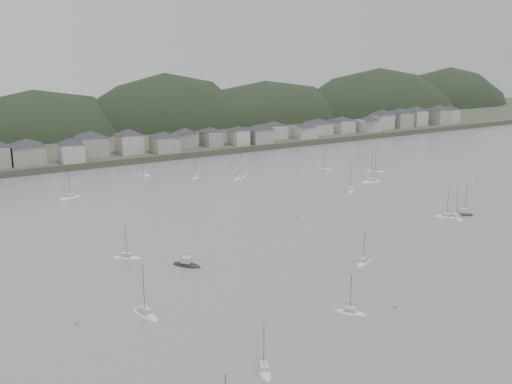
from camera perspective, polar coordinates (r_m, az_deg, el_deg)
ground at (r=135.14m, az=17.06°, el=-9.13°), size 900.00×900.00×0.00m
far_shore_land at (r=390.75m, az=-17.19°, el=6.09°), size 900.00×250.00×3.00m
forested_ridge at (r=369.47m, az=-15.31°, el=3.78°), size 851.55×103.94×102.57m
waterfront_town at (r=304.62m, az=-2.54°, el=5.96°), size 451.48×28.46×12.92m
moored_fleet at (r=173.02m, az=-2.44°, el=-3.29°), size 193.64×174.00×12.95m
motor_launch_near at (r=195.07m, az=20.12°, el=-2.10°), size 6.84×6.36×3.66m
motor_launch_far at (r=142.14m, az=-7.02°, el=-7.29°), size 6.68×7.80×3.83m
mooring_buoys at (r=172.90m, az=10.07°, el=-3.52°), size 173.64×123.92×0.70m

